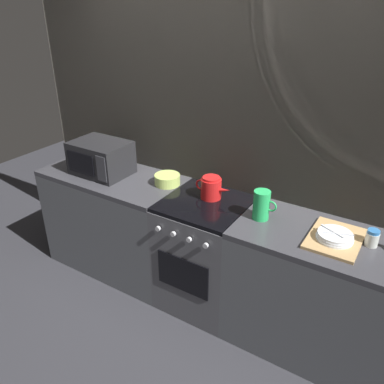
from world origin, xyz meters
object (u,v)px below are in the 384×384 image
at_px(pitcher, 261,205).
at_px(dish_pile, 335,238).
at_px(stove_unit, 204,254).
at_px(spice_jar, 372,238).
at_px(kettle, 211,188).
at_px(microwave, 101,158).
at_px(mixing_bowl, 167,180).

height_order(pitcher, dish_pile, pitcher).
xyz_separation_m(pitcher, dish_pile, (0.49, -0.01, -0.08)).
bearing_deg(pitcher, stove_unit, 179.70).
distance_m(stove_unit, pitcher, 0.70).
height_order(stove_unit, dish_pile, dish_pile).
bearing_deg(spice_jar, pitcher, -174.87).
bearing_deg(kettle, pitcher, -10.99).
height_order(stove_unit, microwave, microwave).
bearing_deg(mixing_bowl, dish_pile, -4.70).
bearing_deg(stove_unit, dish_pile, -0.69).
xyz_separation_m(microwave, pitcher, (1.41, 0.01, -0.03)).
xyz_separation_m(stove_unit, microwave, (-0.98, -0.01, 0.59)).
bearing_deg(pitcher, spice_jar, 5.13).
bearing_deg(dish_pile, microwave, -179.92).
bearing_deg(microwave, dish_pile, 0.08).
relative_size(microwave, pitcher, 2.30).
bearing_deg(spice_jar, kettle, 178.87).
xyz_separation_m(stove_unit, dish_pile, (0.91, -0.01, 0.47)).
height_order(dish_pile, spice_jar, spice_jar).
distance_m(stove_unit, dish_pile, 1.03).
height_order(pitcher, spice_jar, pitcher).
xyz_separation_m(pitcher, spice_jar, (0.68, 0.06, -0.05)).
relative_size(stove_unit, spice_jar, 8.57).
height_order(kettle, pitcher, pitcher).
bearing_deg(pitcher, mixing_bowl, 173.15).
distance_m(microwave, mixing_bowl, 0.60).
xyz_separation_m(kettle, dish_pile, (0.91, -0.09, -0.06)).
bearing_deg(stove_unit, mixing_bowl, 166.41).
height_order(stove_unit, mixing_bowl, mixing_bowl).
bearing_deg(mixing_bowl, stove_unit, -13.59).
height_order(stove_unit, kettle, kettle).
distance_m(stove_unit, mixing_bowl, 0.64).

